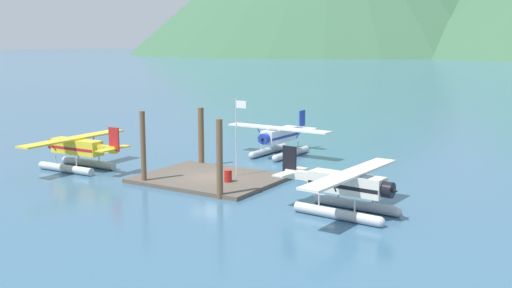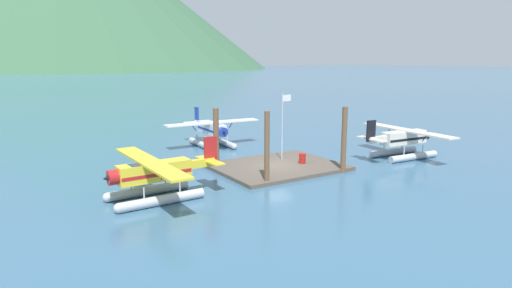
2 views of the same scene
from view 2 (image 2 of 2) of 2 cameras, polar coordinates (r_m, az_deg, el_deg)
ground_plane at (r=36.66m, az=2.86°, el=-3.26°), size 1200.00×1200.00×0.00m
dock_platform at (r=36.62m, az=2.86°, el=-3.03°), size 10.36×8.15×0.30m
piling_near_left at (r=31.30m, az=1.46°, el=-0.59°), size 0.39×0.39×5.49m
piling_near_right at (r=35.41m, az=11.65°, el=0.51°), size 0.43×0.43×5.44m
piling_far_left at (r=37.60m, az=-5.34°, el=0.98°), size 0.49×0.49×5.02m
flagpole at (r=37.98m, az=3.69°, el=3.42°), size 0.95×0.10×5.97m
fuel_drum at (r=37.22m, az=6.21°, el=-1.92°), size 0.62×0.62×0.88m
seaplane_white_bow_centre at (r=45.96m, az=-5.89°, el=1.64°), size 10.45×7.98×3.84m
seaplane_cream_stbd_aft at (r=42.72m, az=19.12°, el=0.36°), size 7.97×10.47×3.84m
seaplane_yellow_port_aft at (r=28.89m, az=-13.42°, el=-4.27°), size 7.98×10.43×3.84m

